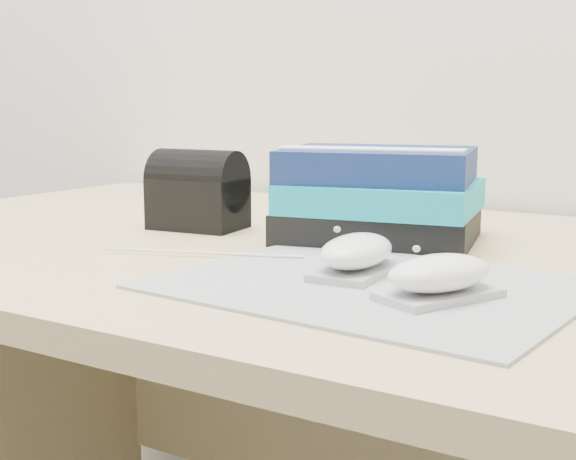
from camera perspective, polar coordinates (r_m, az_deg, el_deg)
The scene contains 7 objects.
desk at distance 1.05m, azimuth 9.29°, elevation -13.86°, with size 1.60×0.80×0.73m.
mousepad at distance 0.76m, azimuth 5.96°, elevation -3.90°, with size 0.38×0.30×0.00m, color gray.
mouse_rear at distance 0.80m, azimuth 4.88°, elevation -1.74°, with size 0.07×0.12×0.05m.
mouse_front at distance 0.71m, azimuth 10.70°, elevation -3.29°, with size 0.10×0.12×0.05m.
usb_cable at distance 0.90m, azimuth -6.17°, elevation -1.63°, with size 0.00×0.00×0.23m, color white.
book_stack at distance 1.00m, azimuth 6.53°, elevation 2.47°, with size 0.27×0.23×0.12m.
pouch at distance 1.09m, azimuth -6.42°, elevation 2.80°, with size 0.13×0.10×0.11m.
Camera 1 is at (0.36, 0.75, 0.91)m, focal length 50.00 mm.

